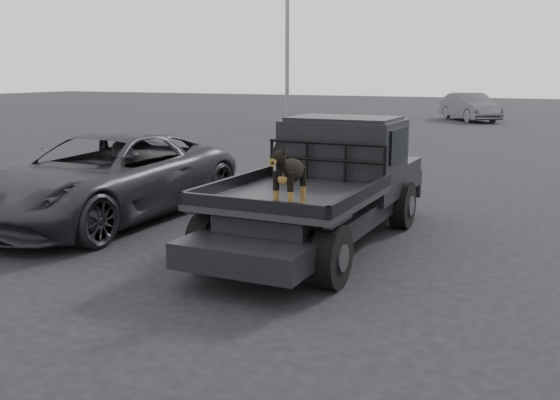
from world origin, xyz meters
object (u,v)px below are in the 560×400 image
at_px(parked_suv, 106,177).
at_px(flatbed_ute, 320,214).
at_px(dog, 290,176).
at_px(distant_car_a, 470,107).

bearing_deg(parked_suv, flatbed_ute, 1.04).
bearing_deg(dog, parked_suv, 158.51).
distance_m(dog, distant_car_a, 27.53).
bearing_deg(distant_car_a, parked_suv, -129.36).
relative_size(parked_suv, distant_car_a, 1.20).
bearing_deg(distant_car_a, dog, -120.36).
bearing_deg(flatbed_ute, parked_suv, -178.90).
height_order(flatbed_ute, dog, dog).
xyz_separation_m(dog, distant_car_a, (-2.22, 27.43, -0.57)).
xyz_separation_m(flatbed_ute, parked_suv, (-3.89, -0.07, 0.27)).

